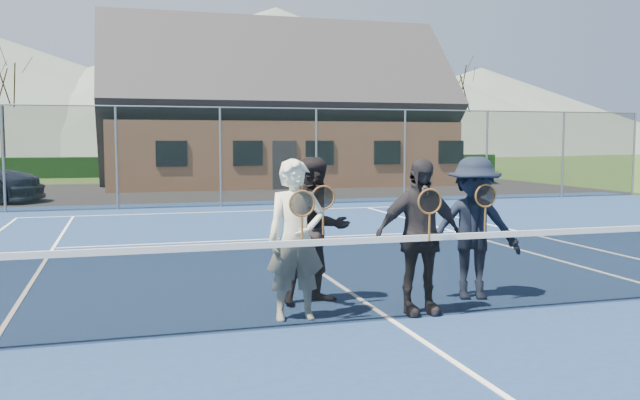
% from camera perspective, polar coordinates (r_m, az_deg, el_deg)
% --- Properties ---
extents(ground, '(220.00, 220.00, 0.00)m').
position_cam_1_polar(ground, '(27.13, -10.23, 0.71)').
color(ground, '#294418').
rests_on(ground, ground).
extents(court_surface, '(30.00, 30.00, 0.02)m').
position_cam_1_polar(court_surface, '(7.74, 5.95, -10.07)').
color(court_surface, navy).
rests_on(court_surface, ground).
extents(tarmac_carpark, '(40.00, 12.00, 0.01)m').
position_cam_1_polar(tarmac_carpark, '(27.01, -18.70, 0.52)').
color(tarmac_carpark, black).
rests_on(tarmac_carpark, ground).
extents(hedge_row, '(40.00, 1.20, 1.10)m').
position_cam_1_polar(hedge_row, '(39.04, -12.12, 2.80)').
color(hedge_row, black).
rests_on(hedge_row, ground).
extents(hill_centre, '(120.00, 120.00, 22.00)m').
position_cam_1_polar(hill_centre, '(104.82, -3.70, 9.98)').
color(hill_centre, slate).
rests_on(hill_centre, ground).
extents(hill_east, '(90.00, 90.00, 14.00)m').
position_cam_1_polar(hill_east, '(117.28, 13.39, 7.37)').
color(hill_east, '#54655D').
rests_on(hill_east, ground).
extents(court_markings, '(11.03, 23.83, 0.01)m').
position_cam_1_polar(court_markings, '(7.73, 5.95, -9.96)').
color(court_markings, white).
rests_on(court_markings, court_surface).
extents(tennis_net, '(11.68, 0.08, 1.10)m').
position_cam_1_polar(tennis_net, '(7.62, 5.98, -6.23)').
color(tennis_net, slate).
rests_on(tennis_net, ground).
extents(perimeter_fence, '(30.07, 0.07, 3.02)m').
position_cam_1_polar(perimeter_fence, '(20.61, -8.38, 3.63)').
color(perimeter_fence, slate).
rests_on(perimeter_fence, ground).
extents(clubhouse, '(15.60, 8.20, 7.70)m').
position_cam_1_polar(clubhouse, '(31.72, -3.84, 8.62)').
color(clubhouse, '#9E6B4C').
rests_on(clubhouse, ground).
extents(tree_b, '(3.20, 3.20, 7.77)m').
position_cam_1_polar(tree_b, '(40.56, -25.35, 9.92)').
color(tree_b, '#321D12').
rests_on(tree_b, ground).
extents(tree_c, '(3.20, 3.20, 7.77)m').
position_cam_1_polar(tree_c, '(40.38, -9.49, 10.36)').
color(tree_c, '#3A2715').
rests_on(tree_c, ground).
extents(tree_d, '(3.20, 3.20, 7.77)m').
position_cam_1_polar(tree_d, '(42.75, 4.16, 10.12)').
color(tree_d, '#392515').
rests_on(tree_d, ground).
extents(tree_e, '(3.20, 3.20, 7.77)m').
position_cam_1_polar(tree_e, '(45.18, 11.42, 9.76)').
color(tree_e, '#382414').
rests_on(tree_e, ground).
extents(player_a, '(0.67, 0.51, 1.80)m').
position_cam_1_polar(player_a, '(7.55, -2.04, -3.35)').
color(player_a, silver).
rests_on(player_a, court_surface).
extents(player_b, '(0.98, 0.83, 1.80)m').
position_cam_1_polar(player_b, '(8.29, -0.27, -2.60)').
color(player_b, black).
rests_on(player_b, court_surface).
extents(player_c, '(1.07, 0.52, 1.80)m').
position_cam_1_polar(player_c, '(7.87, 8.34, -3.06)').
color(player_c, black).
rests_on(player_c, court_surface).
extents(player_d, '(1.30, 0.97, 1.80)m').
position_cam_1_polar(player_d, '(8.76, 12.83, -2.31)').
color(player_d, black).
rests_on(player_d, court_surface).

